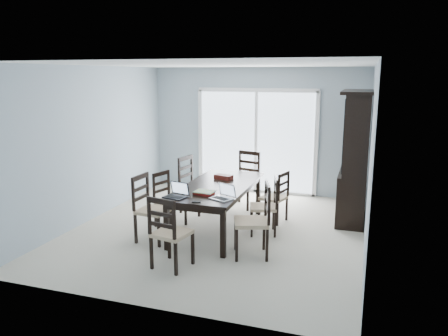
% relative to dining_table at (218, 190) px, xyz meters
% --- Properties ---
extents(floor, '(5.00, 5.00, 0.00)m').
position_rel_dining_table_xyz_m(floor, '(0.00, 0.00, -0.67)').
color(floor, beige).
rests_on(floor, ground).
extents(ceiling, '(5.00, 5.00, 0.00)m').
position_rel_dining_table_xyz_m(ceiling, '(0.00, 0.00, 1.93)').
color(ceiling, white).
rests_on(ceiling, back_wall).
extents(back_wall, '(4.50, 0.02, 2.60)m').
position_rel_dining_table_xyz_m(back_wall, '(0.00, 2.50, 0.63)').
color(back_wall, '#95A6B2').
rests_on(back_wall, floor).
extents(wall_left, '(0.02, 5.00, 2.60)m').
position_rel_dining_table_xyz_m(wall_left, '(-2.25, 0.00, 0.63)').
color(wall_left, '#95A6B2').
rests_on(wall_left, floor).
extents(wall_right, '(0.02, 5.00, 2.60)m').
position_rel_dining_table_xyz_m(wall_right, '(2.25, 0.00, 0.63)').
color(wall_right, '#95A6B2').
rests_on(wall_right, floor).
extents(balcony, '(4.50, 2.00, 0.10)m').
position_rel_dining_table_xyz_m(balcony, '(0.00, 3.50, -0.72)').
color(balcony, gray).
rests_on(balcony, ground).
extents(railing, '(4.50, 0.06, 1.10)m').
position_rel_dining_table_xyz_m(railing, '(0.00, 4.50, -0.12)').
color(railing, '#99999E').
rests_on(railing, balcony).
extents(dining_table, '(1.00, 2.20, 0.75)m').
position_rel_dining_table_xyz_m(dining_table, '(0.00, 0.00, 0.00)').
color(dining_table, black).
rests_on(dining_table, floor).
extents(china_hutch, '(0.50, 1.38, 2.20)m').
position_rel_dining_table_xyz_m(china_hutch, '(2.02, 1.25, 0.40)').
color(china_hutch, black).
rests_on(china_hutch, floor).
extents(sliding_door, '(2.52, 0.05, 2.18)m').
position_rel_dining_table_xyz_m(sliding_door, '(0.00, 2.48, 0.41)').
color(sliding_door, silver).
rests_on(sliding_door, floor).
extents(chair_left_near, '(0.48, 0.46, 1.16)m').
position_rel_dining_table_xyz_m(chair_left_near, '(-0.86, -0.73, -0.06)').
color(chair_left_near, black).
rests_on(chair_left_near, floor).
extents(chair_left_mid, '(0.50, 0.49, 1.03)m').
position_rel_dining_table_xyz_m(chair_left_mid, '(-0.89, -0.04, -0.13)').
color(chair_left_mid, black).
rests_on(chair_left_mid, floor).
extents(chair_left_far, '(0.53, 0.52, 1.17)m').
position_rel_dining_table_xyz_m(chair_left_far, '(-0.79, 0.80, -0.06)').
color(chair_left_far, black).
rests_on(chair_left_far, floor).
extents(chair_right_near, '(0.58, 0.57, 1.19)m').
position_rel_dining_table_xyz_m(chair_right_near, '(0.86, -0.78, -0.04)').
color(chair_right_near, black).
rests_on(chair_right_near, floor).
extents(chair_right_mid, '(0.50, 0.49, 1.05)m').
position_rel_dining_table_xyz_m(chair_right_mid, '(0.81, 0.11, -0.12)').
color(chair_right_mid, black).
rests_on(chair_right_mid, floor).
extents(chair_right_far, '(0.48, 0.47, 1.01)m').
position_rel_dining_table_xyz_m(chair_right_far, '(0.84, 0.67, -0.14)').
color(chair_right_far, black).
rests_on(chair_right_far, floor).
extents(chair_end_near, '(0.50, 0.51, 1.12)m').
position_rel_dining_table_xyz_m(chair_end_near, '(-0.14, -1.57, -0.08)').
color(chair_end_near, black).
rests_on(chair_end_near, floor).
extents(chair_end_far, '(0.54, 0.55, 1.20)m').
position_rel_dining_table_xyz_m(chair_end_far, '(0.07, 1.46, -0.04)').
color(chair_end_far, black).
rests_on(chair_end_far, floor).
extents(laptop_dark, '(0.35, 0.28, 0.21)m').
position_rel_dining_table_xyz_m(laptop_dark, '(-0.34, -0.88, 0.13)').
color(laptop_dark, black).
rests_on(laptop_dark, dining_table).
extents(laptop_silver, '(0.36, 0.32, 0.21)m').
position_rel_dining_table_xyz_m(laptop_silver, '(0.31, -0.75, 0.13)').
color(laptop_silver, '#B5B5B8').
rests_on(laptop_silver, dining_table).
extents(book_stack, '(0.31, 0.25, 0.05)m').
position_rel_dining_table_xyz_m(book_stack, '(-0.01, -0.58, 0.10)').
color(book_stack, maroon).
rests_on(book_stack, dining_table).
extents(cell_phone, '(0.13, 0.07, 0.01)m').
position_rel_dining_table_xyz_m(cell_phone, '(0.04, -1.00, 0.08)').
color(cell_phone, black).
rests_on(cell_phone, dining_table).
extents(game_box, '(0.32, 0.22, 0.07)m').
position_rel_dining_table_xyz_m(game_box, '(-0.03, 0.38, 0.11)').
color(game_box, '#460F0E').
rests_on(game_box, dining_table).
extents(hot_tub, '(1.75, 1.57, 0.89)m').
position_rel_dining_table_xyz_m(hot_tub, '(-0.70, 3.41, -0.23)').
color(hot_tub, brown).
rests_on(hot_tub, balcony).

